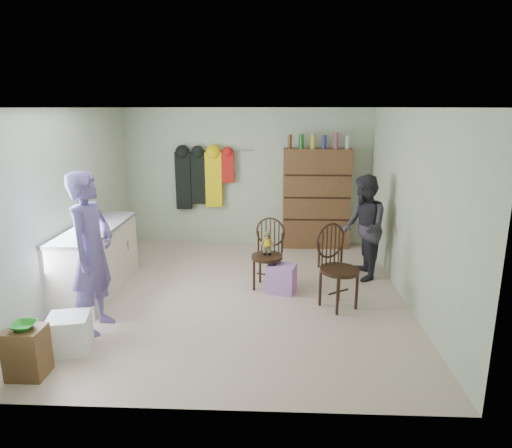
{
  "coord_description": "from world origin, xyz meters",
  "views": [
    {
      "loc": [
        0.52,
        -5.85,
        2.5
      ],
      "look_at": [
        0.25,
        0.2,
        0.95
      ],
      "focal_mm": 32.0,
      "sensor_mm": 36.0,
      "label": 1
    }
  ],
  "objects_px": {
    "chair_far": "(336,263)",
    "dresser": "(316,198)",
    "counter": "(96,259)",
    "chair_front": "(268,249)"
  },
  "relations": [
    {
      "from": "chair_front",
      "to": "dresser",
      "type": "height_order",
      "value": "dresser"
    },
    {
      "from": "dresser",
      "to": "counter",
      "type": "bearing_deg",
      "value": -144.31
    },
    {
      "from": "chair_far",
      "to": "dresser",
      "type": "bearing_deg",
      "value": 56.44
    },
    {
      "from": "chair_far",
      "to": "chair_front",
      "type": "bearing_deg",
      "value": 109.99
    },
    {
      "from": "counter",
      "to": "chair_front",
      "type": "relative_size",
      "value": 1.88
    },
    {
      "from": "counter",
      "to": "dresser",
      "type": "distance_m",
      "value": 3.96
    },
    {
      "from": "chair_front",
      "to": "dresser",
      "type": "relative_size",
      "value": 0.48
    },
    {
      "from": "chair_front",
      "to": "dresser",
      "type": "distance_m",
      "value": 2.19
    },
    {
      "from": "counter",
      "to": "chair_front",
      "type": "distance_m",
      "value": 2.39
    },
    {
      "from": "counter",
      "to": "chair_far",
      "type": "relative_size",
      "value": 1.72
    }
  ]
}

